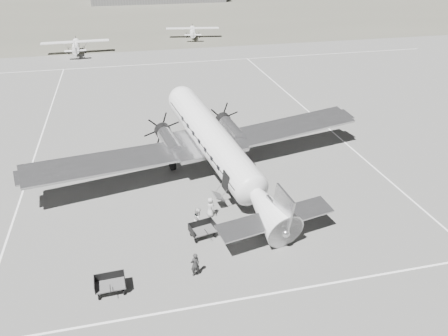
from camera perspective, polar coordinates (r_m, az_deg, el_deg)
ground at (r=37.75m, az=2.32°, el=-1.08°), size 260.00×260.00×0.00m
taxi_line_near at (r=27.03m, az=10.51°, el=-15.13°), size 60.00×0.15×0.01m
taxi_line_right at (r=42.28m, az=18.20°, el=0.79°), size 0.15×80.00×0.01m
taxi_line_left at (r=46.44m, az=-23.22°, el=2.34°), size 0.15×60.00×0.01m
taxi_line_horizon at (r=74.62m, az=-6.09°, el=13.52°), size 90.00×0.15×0.01m
grass_infield at (r=128.41m, az=-9.69°, el=19.27°), size 260.00×90.00×0.01m
dc3_airliner at (r=35.76m, az=-0.74°, el=2.49°), size 34.60×27.41×5.86m
light_plane_left at (r=84.20m, az=-18.76°, el=14.74°), size 12.11×10.01×2.43m
light_plane_right at (r=94.00m, az=-4.11°, el=17.25°), size 12.17×10.46×2.27m
baggage_cart_near at (r=30.19m, az=-2.80°, el=-8.12°), size 2.09×1.67×1.04m
baggage_cart_far at (r=26.86m, az=-14.63°, el=-14.55°), size 1.89×1.38×1.04m
ground_crew at (r=26.98m, az=-3.80°, el=-12.45°), size 0.68×0.54×1.62m
ramp_agent at (r=30.65m, az=-3.34°, el=-6.70°), size 0.85×0.99×1.77m
passenger at (r=32.14m, az=-1.79°, el=-5.13°), size 0.74×0.87×1.51m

